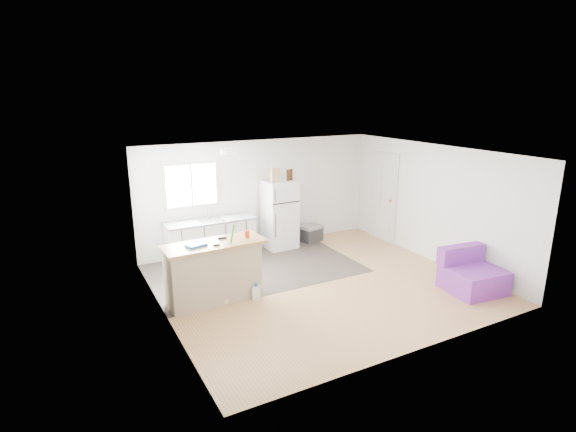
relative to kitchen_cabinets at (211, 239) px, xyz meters
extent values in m
cube|color=#A57945|center=(1.27, -2.21, -0.43)|extent=(5.50, 5.00, 0.01)
cube|color=white|center=(1.27, -2.21, 1.97)|extent=(5.50, 5.00, 0.01)
cube|color=white|center=(1.27, 0.29, 0.77)|extent=(5.50, 0.01, 2.40)
cube|color=white|center=(1.27, -4.71, 0.77)|extent=(5.50, 0.01, 2.40)
cube|color=white|center=(-1.48, -2.21, 0.77)|extent=(0.01, 5.00, 2.40)
cube|color=white|center=(4.02, -2.21, 0.77)|extent=(0.01, 5.00, 2.40)
cube|color=#373029|center=(0.55, -0.96, -0.43)|extent=(4.05, 2.50, 0.00)
cube|color=white|center=(-0.28, 0.28, 1.12)|extent=(1.18, 0.04, 0.98)
cube|color=white|center=(-0.28, 0.26, 1.12)|extent=(1.05, 0.01, 0.85)
cube|color=white|center=(-0.28, 0.26, 1.12)|extent=(0.03, 0.02, 0.85)
cube|color=white|center=(3.99, -0.66, 0.59)|extent=(0.05, 0.82, 2.03)
cube|color=white|center=(4.00, -0.66, 0.59)|extent=(0.03, 0.92, 2.10)
sphere|color=gold|center=(3.95, -0.98, 0.57)|extent=(0.07, 0.07, 0.07)
cylinder|color=white|center=(0.07, -1.01, 1.93)|extent=(0.30, 0.30, 0.07)
cube|color=white|center=(0.00, 0.00, -0.03)|extent=(1.83, 0.55, 0.80)
cube|color=gray|center=(0.00, 0.00, 0.39)|extent=(1.88, 0.59, 0.04)
cube|color=silver|center=(0.00, -0.03, 0.39)|extent=(0.50, 0.38, 0.05)
cube|color=tan|center=(-0.62, -1.97, 0.06)|extent=(1.54, 0.59, 0.98)
cube|color=tan|center=(-0.59, -1.97, 0.58)|extent=(1.69, 0.69, 0.04)
cube|color=white|center=(1.59, -0.04, 0.33)|extent=(0.69, 0.65, 1.52)
cube|color=black|center=(1.59, -0.36, 0.67)|extent=(0.67, 0.03, 0.02)
cube|color=silver|center=(1.32, -0.36, 0.87)|extent=(0.03, 0.02, 0.27)
cube|color=silver|center=(1.32, -0.36, 0.20)|extent=(0.03, 0.02, 0.53)
cube|color=#2C2C2F|center=(2.44, -0.03, -0.27)|extent=(0.53, 0.42, 0.32)
cube|color=gray|center=(2.44, -0.03, -0.08)|extent=(0.56, 0.44, 0.06)
cube|color=purple|center=(3.52, -3.75, -0.21)|extent=(1.00, 0.95, 0.43)
cube|color=purple|center=(3.52, -3.43, 0.16)|extent=(0.93, 0.31, 0.32)
cube|color=white|center=(0.01, -2.27, -0.30)|extent=(0.16, 0.14, 0.25)
cylinder|color=blue|center=(0.01, -2.27, -0.16)|extent=(0.06, 0.06, 0.05)
cylinder|color=green|center=(-0.40, -2.04, 0.27)|extent=(0.19, 0.33, 1.31)
sphere|color=beige|center=(-0.52, -2.17, -0.36)|extent=(0.15, 0.15, 0.15)
cylinder|color=red|center=(-0.01, -1.97, 0.66)|extent=(0.11, 0.11, 0.12)
cube|color=blue|center=(-0.90, -1.98, 0.62)|extent=(0.34, 0.29, 0.04)
cube|color=black|center=(-0.40, -1.83, 0.61)|extent=(0.14, 0.06, 0.03)
cube|color=black|center=(-0.61, -2.12, 0.61)|extent=(0.11, 0.06, 0.03)
cube|color=tan|center=(1.45, -0.12, 1.24)|extent=(0.21, 0.11, 0.30)
cylinder|color=#331A09|center=(1.76, -0.13, 1.22)|extent=(0.08, 0.08, 0.25)
cylinder|color=#331A09|center=(1.87, -0.07, 1.22)|extent=(0.09, 0.09, 0.25)
camera|label=1|loc=(-2.80, -8.64, 2.96)|focal=28.00mm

